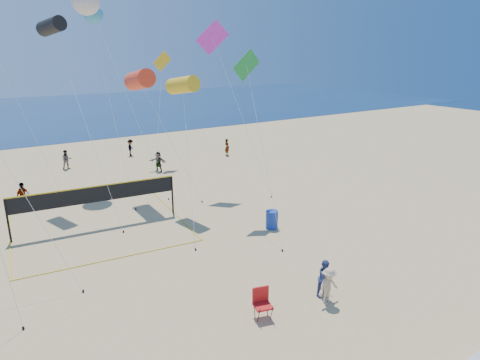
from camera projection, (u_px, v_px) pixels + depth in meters
ocean at (20, 114)px, 62.35m from camera, size 140.00×50.00×0.03m
bystander_a at (325, 278)px, 16.15m from camera, size 0.77×0.63×1.45m
bystander_b at (329, 286)px, 15.64m from camera, size 0.98×0.64×1.43m
far_person_0 at (23, 196)px, 24.94m from camera, size 0.97×0.94×1.63m
far_person_1 at (158, 162)px, 32.76m from camera, size 1.24×1.42×1.55m
far_person_2 at (227, 147)px, 37.76m from camera, size 0.40×0.57×1.50m
far_person_3 at (67, 160)px, 33.43m from camera, size 0.76×0.60×1.53m
far_person_4 at (131, 148)px, 37.71m from camera, size 0.97×1.08×1.45m
camp_chair at (262, 301)px, 14.85m from camera, size 0.71×0.84×1.23m
trash_barrel at (272, 220)px, 22.37m from camera, size 0.85×0.85×0.96m
volleyball_net at (96, 199)px, 22.26m from camera, size 9.20×9.06×2.27m
kite_1 at (51, 26)px, 23.76m from camera, size 1.85×7.79×10.80m
kite_2 at (183, 85)px, 23.26m from camera, size 2.82×6.45×7.73m
kite_4 at (248, 74)px, 22.23m from camera, size 2.27×5.34×9.07m
kite_5 at (215, 43)px, 26.46m from camera, size 3.00×4.25×10.78m
kite_6 at (86, 1)px, 26.54m from camera, size 2.11×7.34×12.80m
kite_7 at (93, 13)px, 28.40m from camera, size 2.42×8.00×11.97m
kite_9 at (162, 67)px, 33.19m from camera, size 3.64×4.35×8.94m
kite_10 at (140, 80)px, 25.08m from camera, size 3.08×4.08×8.01m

